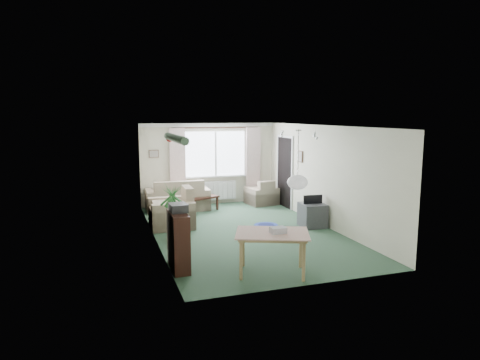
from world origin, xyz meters
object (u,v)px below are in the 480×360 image
object	(u,v)px
armchair_left	(171,207)
dining_table	(272,254)
armchair_corner	(262,192)
coffee_table	(202,203)
pet_bed	(266,227)
bookshelf	(178,241)
tv_cube	(312,215)
sofa	(177,195)
houseplant	(173,213)

from	to	relation	value
armchair_left	dining_table	bearing A→B (deg)	18.18
armchair_corner	coffee_table	size ratio (longest dim) A/B	0.91
coffee_table	pet_bed	bearing A→B (deg)	-68.10
armchair_corner	bookshelf	world-z (taller)	bookshelf
armchair_corner	pet_bed	xyz separation A→B (m)	(-0.93, -2.72, -0.31)
tv_cube	pet_bed	world-z (taller)	tv_cube
sofa	bookshelf	xyz separation A→B (m)	(-0.80, -4.64, 0.07)
pet_bed	houseplant	bearing A→B (deg)	-175.09
pet_bed	coffee_table	bearing A→B (deg)	111.90
armchair_left	houseplant	distance (m)	1.17
houseplant	tv_cube	world-z (taller)	houseplant
armchair_corner	houseplant	distance (m)	4.27
sofa	armchair_left	bearing A→B (deg)	76.59
houseplant	pet_bed	distance (m)	2.27
sofa	armchair_left	xyz separation A→B (m)	(-0.46, -1.77, 0.04)
sofa	armchair_corner	world-z (taller)	sofa
dining_table	houseplant	bearing A→B (deg)	117.47
coffee_table	houseplant	xyz separation A→B (m)	(-1.22, -2.60, 0.40)
coffee_table	dining_table	xyz separation A→B (m)	(0.03, -5.02, 0.14)
armchair_corner	coffee_table	world-z (taller)	armchair_corner
armchair_corner	tv_cube	xyz separation A→B (m)	(0.22, -2.79, -0.09)
armchair_corner	bookshelf	xyz separation A→B (m)	(-3.32, -4.61, 0.13)
dining_table	tv_cube	distance (m)	3.29
dining_table	coffee_table	bearing A→B (deg)	90.39
sofa	dining_table	bearing A→B (deg)	98.09
armchair_corner	houseplant	bearing A→B (deg)	35.14
armchair_corner	bookshelf	distance (m)	5.68
bookshelf	pet_bed	distance (m)	3.08
sofa	pet_bed	size ratio (longest dim) A/B	3.09
coffee_table	armchair_left	bearing A→B (deg)	-126.74
armchair_corner	coffee_table	xyz separation A→B (m)	(-1.90, -0.31, -0.16)
houseplant	tv_cube	size ratio (longest dim) A/B	1.97
houseplant	tv_cube	xyz separation A→B (m)	(3.35, 0.11, -0.32)
dining_table	armchair_corner	bearing A→B (deg)	70.68
pet_bed	dining_table	bearing A→B (deg)	-109.69
armchair_left	coffee_table	world-z (taller)	armchair_left
sofa	tv_cube	size ratio (longest dim) A/B	2.82
armchair_left	tv_cube	bearing A→B (deg)	72.89
tv_cube	pet_bed	xyz separation A→B (m)	(-1.16, 0.08, -0.22)
houseplant	dining_table	xyz separation A→B (m)	(1.26, -2.42, -0.26)
coffee_table	tv_cube	xyz separation A→B (m)	(2.13, -2.48, 0.08)
bookshelf	tv_cube	world-z (taller)	bookshelf
armchair_left	pet_bed	world-z (taller)	armchair_left
armchair_left	bookshelf	bearing A→B (deg)	-5.80
armchair_corner	sofa	bearing A→B (deg)	-8.33
dining_table	sofa	bearing A→B (deg)	96.89
tv_cube	coffee_table	bearing A→B (deg)	135.19
coffee_table	bookshelf	world-z (taller)	bookshelf
armchair_corner	armchair_left	bearing A→B (deg)	22.65
pet_bed	armchair_corner	bearing A→B (deg)	71.04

